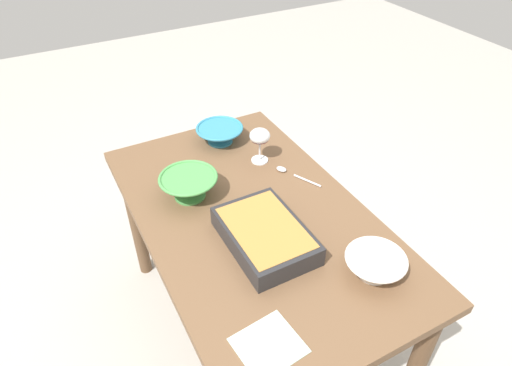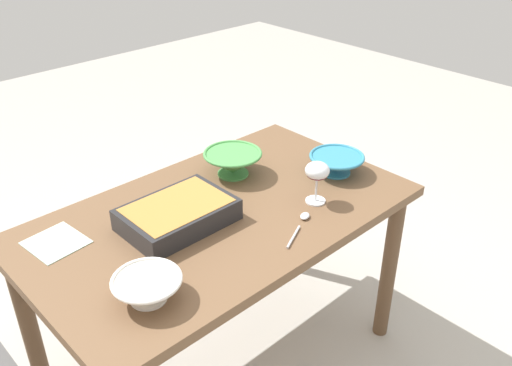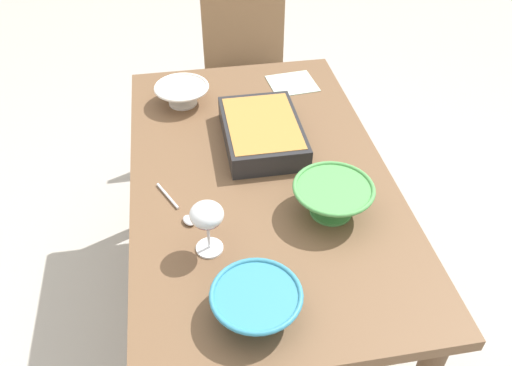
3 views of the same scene
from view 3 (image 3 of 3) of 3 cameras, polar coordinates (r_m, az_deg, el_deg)
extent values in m
plane|color=#B2ADA3|center=(2.12, 0.31, -13.93)|extent=(8.00, 8.00, 0.00)
cube|color=brown|center=(1.59, 0.40, 0.83)|extent=(1.32, 0.78, 0.04)
cylinder|color=brown|center=(2.34, 5.74, 4.30)|extent=(0.06, 0.06, 0.69)
cylinder|color=brown|center=(2.28, -10.49, 2.57)|extent=(0.06, 0.06, 0.69)
cube|color=#595959|center=(2.53, -0.58, 10.02)|extent=(0.45, 0.42, 0.02)
cube|color=olive|center=(2.61, -1.38, 16.25)|extent=(0.02, 0.40, 0.40)
cylinder|color=olive|center=(2.47, -4.17, 2.75)|extent=(0.04, 0.04, 0.42)
cylinder|color=olive|center=(2.52, 4.50, 3.66)|extent=(0.04, 0.04, 0.42)
cylinder|color=olive|center=(2.80, -5.14, 7.88)|extent=(0.04, 0.04, 0.42)
cylinder|color=olive|center=(2.85, 2.61, 8.62)|extent=(0.04, 0.04, 0.42)
cylinder|color=white|center=(1.36, -5.11, -7.11)|extent=(0.07, 0.07, 0.01)
cylinder|color=white|center=(1.32, -5.23, -5.75)|extent=(0.01, 0.01, 0.09)
ellipsoid|color=white|center=(1.27, -5.44, -3.46)|extent=(0.09, 0.09, 0.06)
ellipsoid|color=#4C0A19|center=(1.28, -5.40, -3.88)|extent=(0.07, 0.07, 0.03)
cube|color=#262628|center=(1.68, 0.67, 5.59)|extent=(0.35, 0.24, 0.07)
cube|color=#B27A38|center=(1.66, 0.68, 6.40)|extent=(0.32, 0.22, 0.02)
cylinder|color=teal|center=(1.23, 0.02, -13.99)|extent=(0.11, 0.11, 0.01)
cone|color=teal|center=(1.20, 0.02, -13.03)|extent=(0.20, 0.20, 0.06)
torus|color=teal|center=(1.18, 0.02, -12.14)|extent=(0.21, 0.21, 0.01)
cylinder|color=white|center=(1.91, -8.00, 8.78)|extent=(0.10, 0.10, 0.01)
cone|color=white|center=(1.89, -8.09, 9.62)|extent=(0.19, 0.19, 0.06)
torus|color=white|center=(1.88, -8.18, 10.37)|extent=(0.19, 0.19, 0.01)
cylinder|color=#4C994C|center=(1.46, 8.21, -3.01)|extent=(0.12, 0.12, 0.01)
cone|color=#4C994C|center=(1.43, 8.38, -1.74)|extent=(0.21, 0.21, 0.08)
torus|color=#4C994C|center=(1.41, 8.54, -0.53)|extent=(0.22, 0.22, 0.01)
cylinder|color=silver|center=(1.51, -9.68, -1.40)|extent=(0.12, 0.06, 0.01)
ellipsoid|color=silver|center=(1.43, -7.36, -4.08)|extent=(0.05, 0.05, 0.01)
cube|color=#B2CCB7|center=(2.01, 4.00, 10.85)|extent=(0.18, 0.19, 0.00)
camera|label=1|loc=(2.41, 12.66, 42.65)|focal=31.57mm
camera|label=2|loc=(2.43, -42.94, 33.01)|focal=38.97mm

